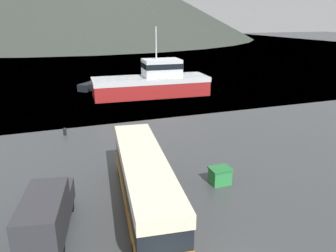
% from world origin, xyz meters
% --- Properties ---
extents(water_surface, '(240.00, 240.00, 0.00)m').
position_xyz_m(water_surface, '(0.00, 144.09, 0.00)').
color(water_surface, '#475B6B').
rests_on(water_surface, ground).
extents(tour_bus, '(3.96, 12.39, 3.25)m').
position_xyz_m(tour_bus, '(-1.92, 7.33, 1.83)').
color(tour_bus, '#B26614').
rests_on(tour_bus, ground).
extents(delivery_van, '(3.06, 6.43, 2.58)m').
position_xyz_m(delivery_van, '(-7.32, 6.41, 1.35)').
color(delivery_van, '#2D2D33').
rests_on(delivery_van, ground).
extents(fishing_boat, '(16.78, 6.34, 9.61)m').
position_xyz_m(fishing_boat, '(7.36, 35.40, 1.98)').
color(fishing_boat, maroon).
rests_on(fishing_boat, water_surface).
extents(storage_bin, '(1.42, 1.14, 1.15)m').
position_xyz_m(storage_bin, '(3.71, 8.47, 0.59)').
color(storage_bin, '#287F3D').
rests_on(storage_bin, ground).
extents(small_boat, '(6.47, 6.71, 1.08)m').
position_xyz_m(small_boat, '(0.47, 43.75, 0.54)').
color(small_boat, black).
rests_on(small_boat, water_surface).
extents(mooring_bollard, '(0.34, 0.34, 0.75)m').
position_xyz_m(mooring_bollard, '(-5.66, 22.10, 0.41)').
color(mooring_bollard, black).
rests_on(mooring_bollard, ground).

